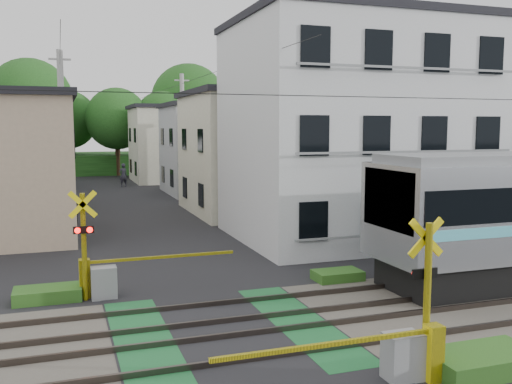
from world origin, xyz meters
name	(u,v)px	position (x,y,z in m)	size (l,w,h in m)	color
ground	(225,331)	(0.00, 0.00, 0.00)	(120.00, 120.00, 0.00)	black
track_bed	(225,329)	(0.00, 0.00, 0.04)	(120.00, 120.00, 0.14)	#47423A
crossing_signal_near	(409,344)	(2.59, -3.65, 0.71)	(4.74, 0.65, 3.09)	yellow
crossing_signal_far	(100,273)	(-2.59, 3.65, 0.71)	(4.74, 0.65, 3.09)	yellow
apartment_block	(353,130)	(8.50, 9.49, 4.66)	(10.20, 8.36, 9.30)	silver
houses_row	(121,151)	(0.25, 25.92, 3.24)	(22.07, 31.35, 6.80)	#C5AA8B
tree_hill	(82,121)	(-1.34, 47.86, 5.38)	(40.00, 13.43, 11.47)	#204F1A
catenary	(443,169)	(6.00, 0.03, 3.70)	(60.00, 5.04, 7.00)	#2D2D33
utility_poles	(103,139)	(-1.05, 23.01, 4.08)	(7.90, 42.00, 8.00)	#A5A5A0
pedestrian	(123,175)	(1.19, 33.97, 0.95)	(0.69, 0.45, 1.90)	#32313D
weed_patches	(295,317)	(1.76, -0.09, 0.18)	(10.25, 8.80, 0.40)	#2D5E1E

